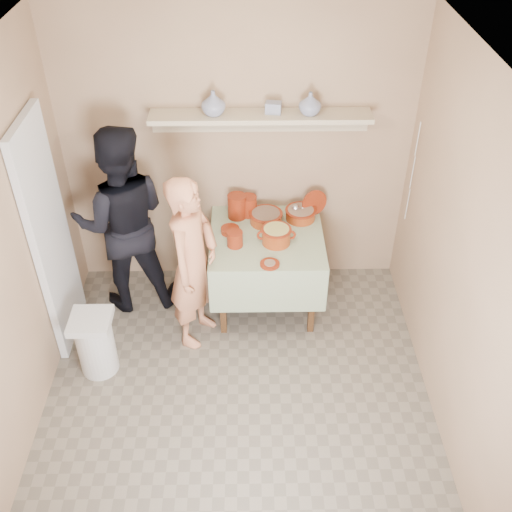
{
  "coord_description": "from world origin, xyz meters",
  "views": [
    {
      "loc": [
        0.09,
        -2.87,
        3.76
      ],
      "look_at": [
        0.15,
        0.75,
        0.95
      ],
      "focal_mm": 42.0,
      "sensor_mm": 36.0,
      "label": 1
    }
  ],
  "objects_px": {
    "person_helper": "(122,221)",
    "trash_bin": "(96,343)",
    "person_cook": "(193,263)",
    "serving_table": "(267,247)",
    "cazuela_rice": "(276,234)"
  },
  "relations": [
    {
      "from": "cazuela_rice",
      "to": "trash_bin",
      "type": "xyz_separation_m",
      "value": [
        -1.46,
        -0.69,
        -0.56
      ]
    },
    {
      "from": "person_helper",
      "to": "cazuela_rice",
      "type": "xyz_separation_m",
      "value": [
        1.31,
        -0.18,
        -0.03
      ]
    },
    {
      "from": "serving_table",
      "to": "trash_bin",
      "type": "height_order",
      "value": "serving_table"
    },
    {
      "from": "serving_table",
      "to": "cazuela_rice",
      "type": "height_order",
      "value": "cazuela_rice"
    },
    {
      "from": "person_cook",
      "to": "cazuela_rice",
      "type": "distance_m",
      "value": 0.74
    },
    {
      "from": "person_cook",
      "to": "serving_table",
      "type": "relative_size",
      "value": 1.6
    },
    {
      "from": "trash_bin",
      "to": "person_cook",
      "type": "bearing_deg",
      "value": 26.62
    },
    {
      "from": "person_helper",
      "to": "cazuela_rice",
      "type": "distance_m",
      "value": 1.32
    },
    {
      "from": "cazuela_rice",
      "to": "person_helper",
      "type": "bearing_deg",
      "value": 172.24
    },
    {
      "from": "cazuela_rice",
      "to": "person_cook",
      "type": "bearing_deg",
      "value": -156.66
    },
    {
      "from": "cazuela_rice",
      "to": "serving_table",
      "type": "bearing_deg",
      "value": 126.37
    },
    {
      "from": "person_helper",
      "to": "trash_bin",
      "type": "bearing_deg",
      "value": 70.76
    },
    {
      "from": "person_cook",
      "to": "serving_table",
      "type": "bearing_deg",
      "value": -34.37
    },
    {
      "from": "person_helper",
      "to": "trash_bin",
      "type": "height_order",
      "value": "person_helper"
    },
    {
      "from": "person_cook",
      "to": "trash_bin",
      "type": "relative_size",
      "value": 2.78
    }
  ]
}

